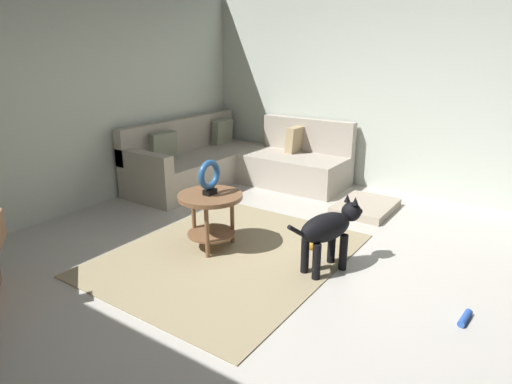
% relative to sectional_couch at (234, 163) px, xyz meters
% --- Properties ---
extents(ground_plane, '(6.00, 6.00, 0.10)m').
position_rel_sectional_couch_xyz_m(ground_plane, '(-1.99, -2.01, -0.34)').
color(ground_plane, beige).
extents(wall_back, '(6.00, 0.12, 2.70)m').
position_rel_sectional_couch_xyz_m(wall_back, '(-1.99, 0.93, 1.06)').
color(wall_back, silver).
rests_on(wall_back, ground_plane).
extents(wall_right, '(0.12, 6.00, 2.70)m').
position_rel_sectional_couch_xyz_m(wall_right, '(0.95, -2.01, 1.06)').
color(wall_right, silver).
rests_on(wall_right, ground_plane).
extents(area_rug, '(2.30, 1.90, 0.01)m').
position_rel_sectional_couch_xyz_m(area_rug, '(-1.84, -1.31, -0.29)').
color(area_rug, tan).
rests_on(area_rug, ground_plane).
extents(sectional_couch, '(2.20, 2.25, 0.88)m').
position_rel_sectional_couch_xyz_m(sectional_couch, '(0.00, 0.00, 0.00)').
color(sectional_couch, '#B2A899').
rests_on(sectional_couch, ground_plane).
extents(side_table, '(0.60, 0.60, 0.54)m').
position_rel_sectional_couch_xyz_m(side_table, '(-1.81, -1.09, 0.12)').
color(side_table, brown).
rests_on(side_table, ground_plane).
extents(torus_sculpture, '(0.28, 0.08, 0.33)m').
position_rel_sectional_couch_xyz_m(torus_sculpture, '(-1.81, -1.09, 0.42)').
color(torus_sculpture, black).
rests_on(torus_sculpture, side_table).
extents(dog_bed_mat, '(0.80, 0.60, 0.09)m').
position_rel_sectional_couch_xyz_m(dog_bed_mat, '(-0.01, -1.93, -0.25)').
color(dog_bed_mat, '#B2A38E').
rests_on(dog_bed_mat, ground_plane).
extents(dog, '(0.81, 0.38, 0.63)m').
position_rel_sectional_couch_xyz_m(dog, '(-1.58, -2.19, 0.09)').
color(dog, black).
rests_on(dog, ground_plane).
extents(dog_toy_ball, '(0.10, 0.10, 0.10)m').
position_rel_sectional_couch_xyz_m(dog_toy_ball, '(-1.32, -1.90, -0.24)').
color(dog_toy_ball, orange).
rests_on(dog_toy_ball, ground_plane).
extents(dog_toy_rope, '(0.20, 0.07, 0.05)m').
position_rel_sectional_couch_xyz_m(dog_toy_rope, '(-1.73, -3.31, -0.27)').
color(dog_toy_rope, blue).
rests_on(dog_toy_rope, ground_plane).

